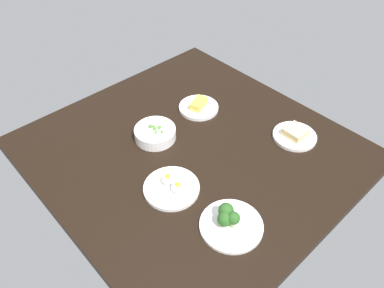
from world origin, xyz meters
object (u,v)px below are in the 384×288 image
Objects in this scene: plate_broccoli at (230,222)px; plate_sandwich at (295,135)px; plate_eggs at (172,187)px; bowl_peas at (155,133)px; plate_cheese at (199,107)px.

plate_sandwich is (-11.67, 51.68, -0.84)cm from plate_broccoli.
plate_eggs is at bearing -171.52° from plate_broccoli.
bowl_peas is 0.84× the size of plate_eggs.
plate_broccoli is at bearing -34.21° from plate_cheese.
plate_cheese is 26.51cm from bowl_peas.
plate_broccoli reaches higher than bowl_peas.
plate_sandwich is (38.88, 42.38, -1.24)cm from bowl_peas.
bowl_peas is at bearing 153.12° from plate_eggs.
plate_sandwich is 56.95cm from plate_eggs.
plate_broccoli is at bearing -10.42° from bowl_peas.
plate_broccoli reaches higher than plate_eggs.
plate_eggs reaches higher than plate_cheese.
bowl_peas is 0.81× the size of plate_broccoli.
plate_cheese is 1.04× the size of bowl_peas.
plate_cheese and plate_sandwich have the same top height.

